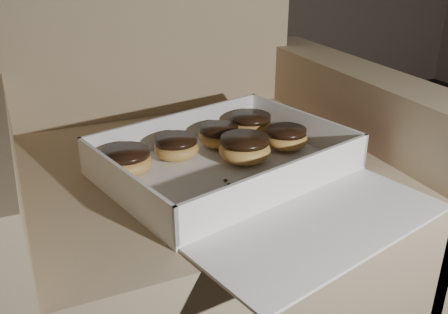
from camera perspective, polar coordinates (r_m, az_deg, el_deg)
name	(u,v)px	position (r m, az deg, el deg)	size (l,w,h in m)	color
armchair	(188,198)	(1.00, -4.15, -4.70)	(0.82, 0.69, 0.85)	tan
bakery_box	(241,173)	(0.82, 1.96, -1.81)	(0.49, 0.54, 0.07)	white
donut_a	(245,148)	(0.86, 2.37, 0.99)	(0.09, 0.09, 0.05)	gold
donut_b	(176,147)	(0.88, -5.47, 1.13)	(0.08, 0.08, 0.04)	gold
donut_c	(287,138)	(0.92, 7.16, 2.20)	(0.08, 0.08, 0.04)	gold
donut_d	(219,135)	(0.93, -0.57, 2.48)	(0.08, 0.08, 0.04)	gold
donut_e	(251,124)	(0.98, 3.05, 3.75)	(0.08, 0.08, 0.04)	gold
donut_f	(126,161)	(0.83, -11.11, -0.47)	(0.08, 0.08, 0.04)	gold
crumb_a	(333,167)	(0.87, 12.34, -1.10)	(0.01, 0.01, 0.00)	black
crumb_b	(162,216)	(0.71, -7.13, -6.70)	(0.01, 0.01, 0.00)	black
crumb_c	(225,180)	(0.80, 0.17, -2.67)	(0.01, 0.01, 0.00)	black
crumb_d	(229,184)	(0.79, 0.60, -3.15)	(0.01, 0.01, 0.00)	black
crumb_e	(226,187)	(0.78, 0.21, -3.40)	(0.01, 0.01, 0.00)	black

